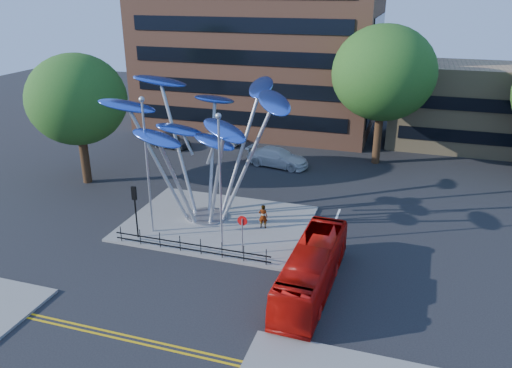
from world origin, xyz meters
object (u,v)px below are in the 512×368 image
(red_bus, at_px, (312,269))
(pedestrian, at_px, (263,216))
(traffic_light_island, at_px, (135,201))
(parked_car_left, at_px, (170,140))
(leaf_sculpture, at_px, (203,121))
(street_lamp_right, at_px, (220,170))
(tree_left, at_px, (77,100))
(street_lamp_left, at_px, (146,155))
(tree_right, at_px, (384,73))
(parked_car_mid, at_px, (220,139))
(parked_car_right, at_px, (278,157))
(no_entry_sign_island, at_px, (242,228))

(red_bus, xyz_separation_m, pedestrian, (-4.44, 5.90, -0.28))
(traffic_light_island, xyz_separation_m, parked_car_left, (-6.85, 18.04, -1.89))
(leaf_sculpture, xyz_separation_m, traffic_light_island, (-2.93, -4.18, -4.26))
(leaf_sculpture, bearing_deg, street_lamp_right, -55.09)
(traffic_light_island, bearing_deg, parked_car_left, 110.81)
(tree_left, relative_size, red_bus, 1.15)
(street_lamp_left, bearing_deg, tree_right, 55.95)
(traffic_light_island, bearing_deg, street_lamp_right, 5.19)
(tree_right, relative_size, traffic_light_island, 3.54)
(street_lamp_right, bearing_deg, leaf_sculpture, 124.91)
(leaf_sculpture, height_order, parked_car_mid, leaf_sculpture)
(street_lamp_left, distance_m, parked_car_right, 16.25)
(leaf_sculpture, distance_m, parked_car_mid, 17.98)
(tree_left, xyz_separation_m, street_lamp_left, (9.50, -6.50, -1.44))
(street_lamp_right, distance_m, parked_car_mid, 21.67)
(tree_right, bearing_deg, red_bus, -93.68)
(street_lamp_left, xyz_separation_m, red_bus, (11.10, -3.25, -4.11))
(leaf_sculpture, relative_size, pedestrian, 7.83)
(leaf_sculpture, xyz_separation_m, no_entry_sign_island, (4.07, -4.16, -5.06))
(tree_left, xyz_separation_m, red_bus, (20.60, -9.75, -5.55))
(street_lamp_left, height_order, parked_car_mid, street_lamp_left)
(parked_car_mid, bearing_deg, no_entry_sign_island, -150.01)
(traffic_light_island, distance_m, parked_car_right, 16.79)
(leaf_sculpture, bearing_deg, pedestrian, -7.12)
(street_lamp_left, distance_m, parked_car_mid, 19.98)
(tree_left, distance_m, parked_car_left, 12.34)
(no_entry_sign_island, height_order, red_bus, no_entry_sign_island)
(street_lamp_right, xyz_separation_m, parked_car_right, (-0.73, 15.50, -4.29))
(red_bus, bearing_deg, traffic_light_island, 170.98)
(red_bus, xyz_separation_m, parked_car_right, (-6.83, 18.25, -0.44))
(pedestrian, distance_m, parked_car_mid, 19.09)
(leaf_sculpture, bearing_deg, no_entry_sign_island, -45.67)
(parked_car_mid, bearing_deg, street_lamp_left, -166.42)
(red_bus, xyz_separation_m, parked_car_mid, (-13.95, 22.45, -0.60))
(street_lamp_left, bearing_deg, street_lamp_right, -5.71)
(parked_car_mid, relative_size, parked_car_right, 0.70)
(tree_right, relative_size, street_lamp_right, 1.46)
(tree_left, bearing_deg, pedestrian, -13.39)
(tree_right, bearing_deg, pedestrian, -110.22)
(street_lamp_right, xyz_separation_m, traffic_light_island, (-5.50, -0.50, -2.48))
(street_lamp_left, relative_size, parked_car_left, 2.06)
(pedestrian, height_order, parked_car_left, pedestrian)
(leaf_sculpture, xyz_separation_m, parked_car_mid, (-5.29, 16.02, -6.23))
(pedestrian, bearing_deg, no_entry_sign_island, 82.54)
(parked_car_right, bearing_deg, tree_right, -57.57)
(parked_car_mid, bearing_deg, parked_car_left, 120.83)
(parked_car_mid, distance_m, parked_car_right, 8.27)
(no_entry_sign_island, distance_m, pedestrian, 3.74)
(street_lamp_left, bearing_deg, traffic_light_island, -116.57)
(tree_left, height_order, no_entry_sign_island, tree_left)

